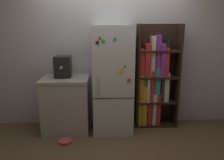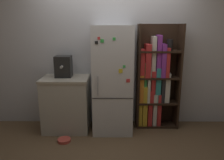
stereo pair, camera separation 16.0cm
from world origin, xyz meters
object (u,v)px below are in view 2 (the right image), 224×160
object	(u,v)px
espresso_machine	(64,66)
bookshelf	(154,81)
refrigerator	(113,80)
pet_bowl	(64,140)

from	to	relation	value
espresso_machine	bookshelf	bearing A→B (deg)	3.76
refrigerator	pet_bowl	distance (m)	1.20
refrigerator	espresso_machine	world-z (taller)	refrigerator
bookshelf	pet_bowl	xyz separation A→B (m)	(-1.46, -0.60, -0.78)
bookshelf	pet_bowl	bearing A→B (deg)	-157.76
bookshelf	pet_bowl	size ratio (longest dim) A/B	8.75
espresso_machine	refrigerator	bearing A→B (deg)	-4.57
refrigerator	espresso_machine	distance (m)	0.84
espresso_machine	pet_bowl	world-z (taller)	espresso_machine
bookshelf	refrigerator	bearing A→B (deg)	-167.06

